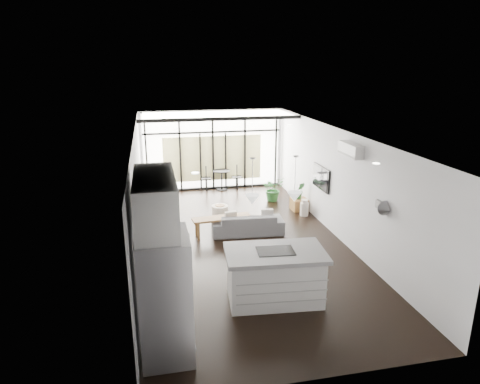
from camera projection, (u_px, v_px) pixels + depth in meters
name	position (u px, v px, depth m)	size (l,w,h in m)	color
floor	(242.00, 242.00, 10.86)	(5.00, 10.00, 0.00)	black
ceiling	(243.00, 133.00, 10.04)	(5.00, 10.00, 0.00)	silver
wall_left	(138.00, 196.00, 9.95)	(0.02, 10.00, 2.80)	silver
wall_right	(338.00, 184.00, 10.94)	(0.02, 10.00, 2.80)	silver
wall_back	(213.00, 150.00, 15.12)	(5.00, 0.02, 2.80)	silver
wall_front	(321.00, 294.00, 5.77)	(5.00, 0.02, 2.80)	silver
glazing	(213.00, 151.00, 15.01)	(5.00, 0.20, 2.80)	black
skylight	(216.00, 114.00, 13.79)	(4.70, 1.90, 0.06)	silver
neighbour_building	(213.00, 158.00, 15.17)	(3.50, 0.02, 1.60)	#EEEC9B
island	(275.00, 276.00, 8.12)	(1.87, 1.11, 1.02)	silver
cooktop	(275.00, 251.00, 7.96)	(0.69, 0.46, 0.01)	black
fridge	(165.00, 297.00, 6.46)	(0.78, 0.97, 2.00)	#949398
appliance_column	(162.00, 264.00, 7.28)	(0.57, 0.59, 2.19)	silver
upper_cabinets	(155.00, 203.00, 6.48)	(0.62, 1.75, 0.86)	silver
pendant_left	(252.00, 200.00, 7.71)	(0.26, 0.26, 0.18)	silver
pendant_right	(294.00, 197.00, 7.87)	(0.26, 0.26, 0.18)	silver
sofa	(248.00, 220.00, 11.34)	(1.89, 0.55, 0.74)	#48474A
console_bench	(222.00, 226.00, 11.26)	(1.56, 0.39, 0.50)	brown
pouf	(220.00, 212.00, 12.47)	(0.48, 0.48, 0.39)	beige
crate	(299.00, 204.00, 13.18)	(0.47, 0.47, 0.36)	brown
plant_tall	(273.00, 191.00, 14.03)	(0.72, 0.80, 0.62)	#255D28
plant_crate	(300.00, 195.00, 13.09)	(0.29, 0.53, 0.24)	#255D28
milk_can	(304.00, 208.00, 12.68)	(0.25, 0.25, 0.50)	beige
bistro_set	(222.00, 180.00, 15.19)	(1.50, 0.60, 0.72)	black
tv	(321.00, 178.00, 11.90)	(0.05, 1.10, 0.65)	black
ac_unit	(351.00, 150.00, 9.86)	(0.22, 0.90, 0.30)	silver
framed_art	(138.00, 196.00, 9.45)	(0.04, 0.70, 0.90)	black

